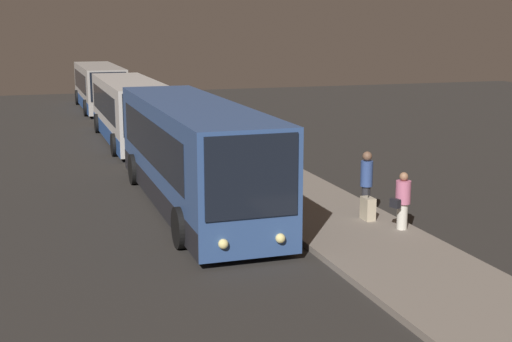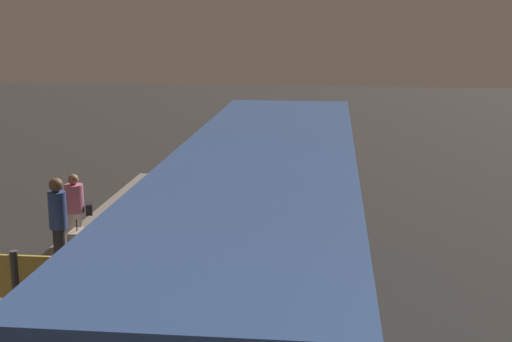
{
  "view_description": "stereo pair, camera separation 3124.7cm",
  "coord_description": "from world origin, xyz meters",
  "views": [
    {
      "loc": [
        19.33,
        -5.01,
        5.64
      ],
      "look_at": [
        2.64,
        0.48,
        1.97
      ],
      "focal_mm": 50.0,
      "sensor_mm": 36.0,
      "label": 1
    },
    {
      "loc": [
        -11.66,
        -1.06,
        5.16
      ],
      "look_at": [
        2.64,
        0.48,
        1.97
      ],
      "focal_mm": 50.0,
      "sensor_mm": 36.0,
      "label": 2
    }
  ],
  "objects": [
    {
      "name": "sign_post",
      "position": [
        -4.46,
        2.43,
        1.75
      ],
      "size": [
        0.1,
        0.87,
        2.41
      ],
      "color": "#4C4C51",
      "rests_on": "platform"
    },
    {
      "name": "bus_third",
      "position": [
        -28.7,
        -0.12,
        1.43
      ],
      "size": [
        10.36,
        2.7,
        2.87
      ],
      "color": "#B2ADA8",
      "rests_on": "ground"
    },
    {
      "name": "bus_lead",
      "position": [
        -1.86,
        -0.12,
        1.63
      ],
      "size": [
        12.04,
        2.85,
        3.25
      ],
      "color": "#33518C",
      "rests_on": "ground"
    },
    {
      "name": "passenger_waiting",
      "position": [
        -0.98,
        2.44,
        1.06
      ],
      "size": [
        0.43,
        0.43,
        1.68
      ],
      "rotation": [
        0.0,
        0.0,
        1.56
      ],
      "color": "#4C476B",
      "rests_on": "platform"
    },
    {
      "name": "ground",
      "position": [
        0.0,
        0.0,
        0.0
      ],
      "size": [
        80.0,
        80.0,
        0.0
      ],
      "primitive_type": "plane",
      "color": "#2B2826"
    },
    {
      "name": "passenger_boarding",
      "position": [
        2.96,
        4.52,
        0.99
      ],
      "size": [
        0.51,
        0.65,
        1.57
      ],
      "rotation": [
        0.0,
        0.0,
        -2.81
      ],
      "color": "silver",
      "rests_on": "platform"
    },
    {
      "name": "platform",
      "position": [
        0.0,
        3.3,
        0.08
      ],
      "size": [
        20.0,
        3.4,
        0.16
      ],
      "color": "slate",
      "rests_on": "ground"
    },
    {
      "name": "passenger_with_bags",
      "position": [
        1.32,
        4.26,
        1.2
      ],
      "size": [
        0.49,
        0.49,
        1.87
      ],
      "rotation": [
        0.0,
        0.0,
        -0.7
      ],
      "color": "#2D2D33",
      "rests_on": "platform"
    },
    {
      "name": "bus_second",
      "position": [
        -14.89,
        -0.12,
        1.46
      ],
      "size": [
        10.93,
        2.76,
        2.94
      ],
      "color": "silver",
      "rests_on": "ground"
    },
    {
      "name": "suitcase",
      "position": [
        1.82,
        4.08,
        0.48
      ],
      "size": [
        0.48,
        0.28,
        0.89
      ],
      "color": "beige",
      "rests_on": "platform"
    }
  ]
}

